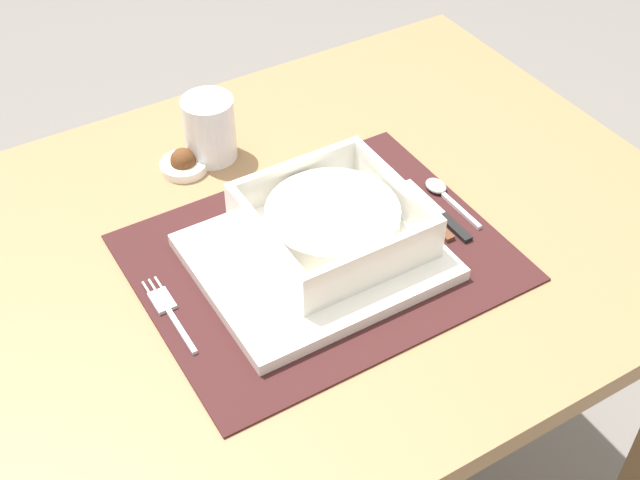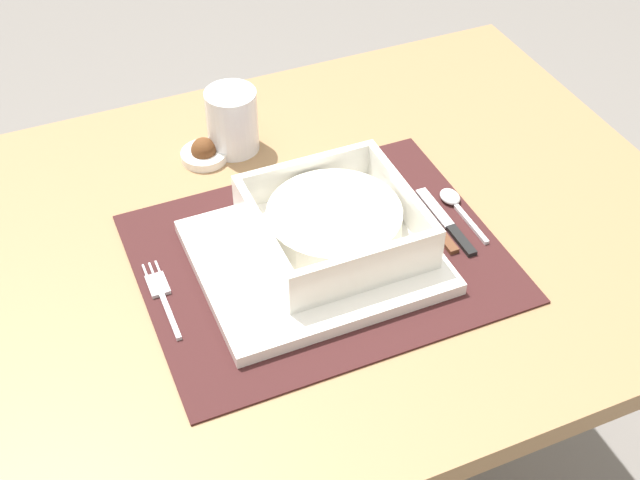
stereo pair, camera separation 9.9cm
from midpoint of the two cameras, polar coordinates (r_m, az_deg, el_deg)
The scene contains 10 objects.
dining_table at distance 1.12m, azimuth -3.50°, elevation -3.57°, with size 0.97×0.72×0.71m.
placemat at distance 1.01m, azimuth -2.80°, elevation -1.31°, with size 0.42×0.34×0.00m, color #381919.
serving_plate at distance 1.00m, azimuth -3.12°, elevation -1.28°, with size 0.27×0.23×0.02m, color white.
porridge_bowl at distance 0.99m, azimuth -2.01°, elevation 1.02°, with size 0.19×0.19×0.06m.
fork at distance 0.97m, azimuth -13.14°, elevation -4.69°, with size 0.02×0.13×0.00m.
spoon at distance 1.10m, azimuth 5.59°, elevation 3.21°, with size 0.02×0.11×0.01m.
butter_knife at distance 1.07m, azimuth 5.48°, elevation 1.64°, with size 0.01×0.13×0.01m.
bread_knife at distance 1.06m, azimuth 4.38°, elevation 1.64°, with size 0.01×0.13×0.01m.
drinking_glass at distance 1.16m, azimuth -9.88°, elevation 7.09°, with size 0.07×0.07×0.09m.
condiment_saucer at distance 1.16m, azimuth -11.61°, elevation 4.97°, with size 0.06×0.06×0.03m.
Camera 1 is at (-0.38, -0.67, 1.42)m, focal length 47.56 mm.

